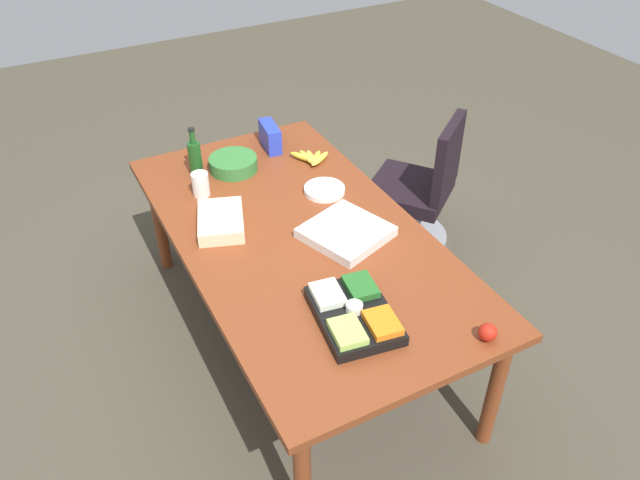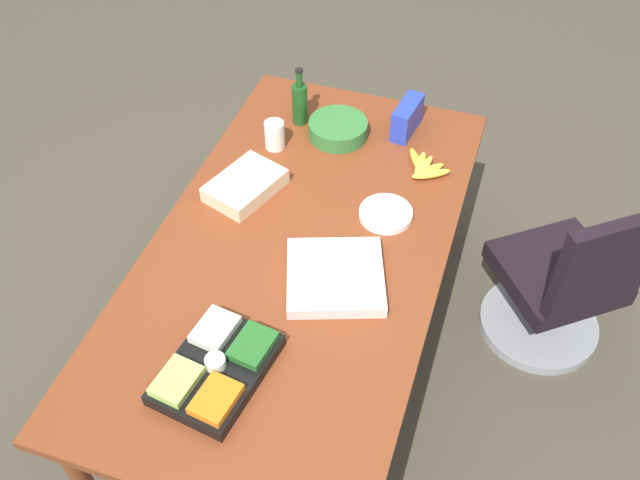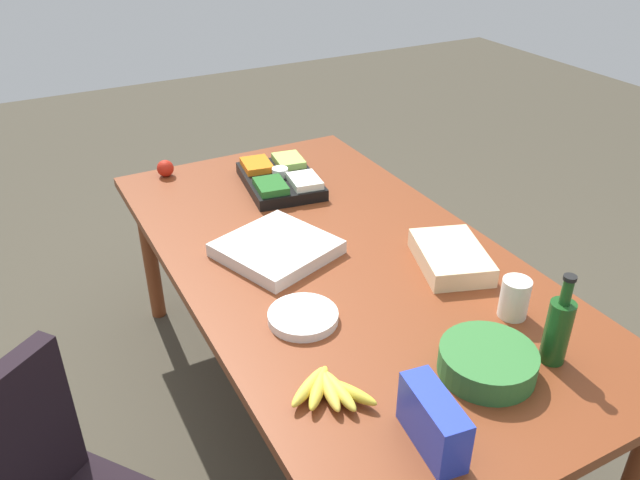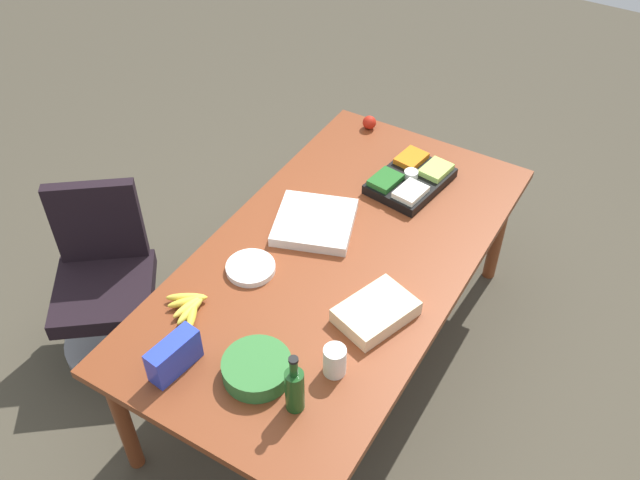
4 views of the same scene
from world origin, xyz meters
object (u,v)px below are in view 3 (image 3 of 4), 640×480
Objects in this scene: veggie_tray at (280,179)px; paper_plate_stack at (303,317)px; chip_bag_blue at (433,421)px; pizza_box at (277,248)px; salad_bowl at (487,362)px; apple_red at (165,168)px; banana_bunch at (329,389)px; sheet_cake at (451,257)px; wine_bottle at (558,329)px; mayo_jar at (515,298)px; conference_table at (339,273)px.

paper_plate_stack is at bearing -20.84° from veggie_tray.
chip_bag_blue is 0.98m from pizza_box.
chip_bag_blue is at bearing -65.14° from salad_bowl.
banana_bunch is at bearing -0.64° from apple_red.
sheet_cake is 0.89× the size of pizza_box.
wine_bottle is (1.41, 0.20, 0.07)m from veggie_tray.
wine_bottle reaches higher than veggie_tray.
paper_plate_stack is at bearing -142.46° from salad_bowl.
wine_bottle reaches higher than sheet_cake.
salad_bowl is 0.88m from pizza_box.
mayo_jar is 0.68m from banana_bunch.
apple_red reaches higher than paper_plate_stack.
chip_bag_blue reaches higher than pizza_box.
pizza_box is (-0.68, -0.50, -0.04)m from mayo_jar.
paper_plate_stack is 2.89× the size of apple_red.
veggie_tray is 1.42m from wine_bottle.
mayo_jar is 0.41× the size of sheet_cake.
mayo_jar is at bearing 167.71° from wine_bottle.
apple_red is at bearing -166.35° from salad_bowl.
wine_bottle is at bearing 100.22° from chip_bag_blue.
mayo_jar is 0.32m from sheet_cake.
salad_bowl is 2.06× the size of mayo_jar.
salad_bowl reaches higher than conference_table.
chip_bag_blue is (1.50, -0.29, 0.04)m from veggie_tray.
pizza_box reaches higher than banana_bunch.
wine_bottle is at bearing 19.02° from conference_table.
paper_plate_stack is (-0.45, -0.35, -0.02)m from salad_bowl.
chip_bag_blue is at bearing 3.87° from apple_red.
mayo_jar is (0.55, 0.31, 0.13)m from conference_table.
chip_bag_blue is (0.09, -0.49, -0.04)m from wine_bottle.
apple_red reaches higher than sheet_cake.
wine_bottle is (0.49, 0.55, 0.10)m from paper_plate_stack.
mayo_jar reaches higher than sheet_cake.
paper_plate_stack is at bearing -86.21° from sheet_cake.
salad_bowl is 0.59× the size of veggie_tray.
paper_plate_stack is at bearing -174.56° from chip_bag_blue.
sheet_cake is at bearing 152.20° from salad_bowl.
mayo_jar is 0.84m from pizza_box.
salad_bowl is 0.75× the size of pizza_box.
banana_bunch is at bearing -151.24° from chip_bag_blue.
mayo_jar is 0.60× the size of chip_bag_blue.
wine_bottle reaches higher than apple_red.
conference_table is 9.71× the size of banana_bunch.
pizza_box is at bearing -124.93° from sheet_cake.
conference_table is 0.70m from banana_bunch.
banana_bunch is 2.92× the size of apple_red.
pizza_box is 0.87m from apple_red.
wine_bottle is at bearing -6.06° from sheet_cake.
veggie_tray is at bearing 134.29° from pizza_box.
chip_bag_blue is 2.89× the size of apple_red.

